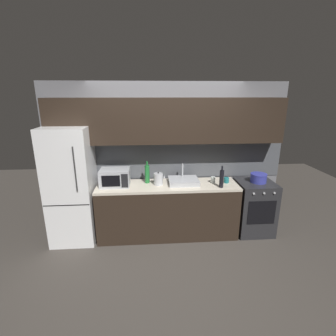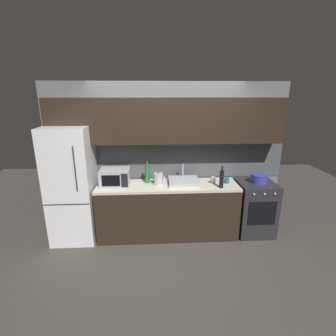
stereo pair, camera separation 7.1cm
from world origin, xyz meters
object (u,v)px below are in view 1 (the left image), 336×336
object	(u,v)px
oven_range	(254,207)
cooking_pot	(259,178)
wine_bottle_dark	(222,179)
wine_bottle_green	(147,174)
kettle	(158,179)
refrigerator	(72,186)
mug_teal	(226,180)
microwave	(115,177)
mug_clear	(213,180)

from	to	relation	value
oven_range	cooking_pot	world-z (taller)	cooking_pot
wine_bottle_dark	wine_bottle_green	bearing A→B (deg)	165.41
kettle	cooking_pot	xyz separation A→B (m)	(1.65, -0.01, -0.02)
wine_bottle_green	oven_range	bearing A→B (deg)	-3.55
wine_bottle_green	wine_bottle_dark	size ratio (longest dim) A/B	1.05
refrigerator	mug_teal	world-z (taller)	refrigerator
refrigerator	microwave	distance (m)	0.69
microwave	wine_bottle_dark	world-z (taller)	wine_bottle_dark
kettle	wine_bottle_green	bearing A→B (deg)	150.53
mug_teal	mug_clear	xyz separation A→B (m)	(-0.22, 0.01, 0.01)
oven_range	cooking_pot	distance (m)	0.52
refrigerator	microwave	size ratio (longest dim) A/B	4.02
wine_bottle_green	kettle	bearing A→B (deg)	-29.47
refrigerator	wine_bottle_green	xyz separation A→B (m)	(1.19, 0.11, 0.13)
kettle	wine_bottle_dark	size ratio (longest dim) A/B	0.61
kettle	mug_teal	world-z (taller)	kettle
mug_clear	cooking_pot	size ratio (longest dim) A/B	0.39
kettle	mug_teal	bearing A→B (deg)	0.11
oven_range	mug_clear	world-z (taller)	mug_clear
wine_bottle_green	wine_bottle_dark	bearing A→B (deg)	-14.59
mug_clear	cooking_pot	distance (m)	0.76
mug_clear	wine_bottle_dark	bearing A→B (deg)	-70.55
mug_teal	wine_bottle_dark	bearing A→B (deg)	-125.68
kettle	mug_clear	world-z (taller)	kettle
oven_range	kettle	world-z (taller)	kettle
refrigerator	mug_clear	xyz separation A→B (m)	(2.26, 0.02, 0.03)
wine_bottle_dark	mug_teal	distance (m)	0.27
cooking_pot	mug_teal	bearing A→B (deg)	178.72
kettle	mug_clear	size ratio (longest dim) A/B	2.08
microwave	refrigerator	bearing A→B (deg)	-178.45
wine_bottle_green	mug_clear	world-z (taller)	wine_bottle_green
kettle	wine_bottle_dark	distance (m)	0.99
oven_range	kettle	distance (m)	1.71
wine_bottle_dark	mug_clear	size ratio (longest dim) A/B	3.39
mug_teal	mug_clear	world-z (taller)	mug_clear
microwave	wine_bottle_green	xyz separation A→B (m)	(0.51, 0.09, 0.02)
microwave	mug_teal	distance (m)	1.81
kettle	cooking_pot	distance (m)	1.65
oven_range	microwave	size ratio (longest dim) A/B	1.96
refrigerator	mug_clear	bearing A→B (deg)	0.63
wine_bottle_green	mug_teal	xyz separation A→B (m)	(1.30, -0.10, -0.11)
mug_clear	oven_range	bearing A→B (deg)	-2.05
microwave	cooking_pot	size ratio (longest dim) A/B	1.75
wine_bottle_dark	mug_teal	bearing A→B (deg)	54.32
wine_bottle_green	mug_clear	bearing A→B (deg)	-4.56
oven_range	mug_teal	xyz separation A→B (m)	(-0.51, 0.01, 0.49)
mug_clear	refrigerator	bearing A→B (deg)	-179.37
oven_range	kettle	bearing A→B (deg)	179.61
refrigerator	microwave	xyz separation A→B (m)	(0.68, 0.02, 0.11)
microwave	kettle	size ratio (longest dim) A/B	2.17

